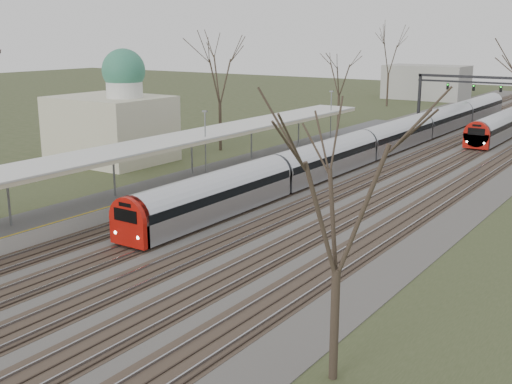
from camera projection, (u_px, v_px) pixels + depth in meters
track_bed at (409, 157)px, 61.14m from camera, size 24.00×160.00×0.22m
platform at (220, 174)px, 52.08m from camera, size 3.50×69.00×1.00m
canopy at (183, 139)px, 47.63m from camera, size 4.10×50.00×3.11m
dome_building at (113, 122)px, 58.61m from camera, size 10.00×8.00×10.30m
signal_gantry at (496, 85)px, 84.02m from camera, size 21.00×0.59×6.08m
tree_west_far at (219, 70)px, 63.03m from camera, size 5.50×5.50×11.33m
tree_east_near at (339, 196)px, 20.53m from camera, size 4.50×4.50×9.27m
train_near at (394, 136)px, 64.69m from camera, size 2.62×75.21×3.05m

